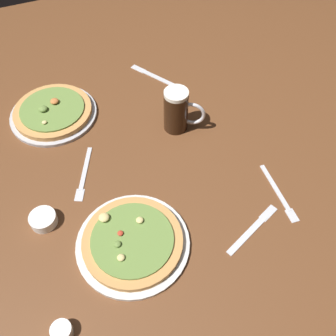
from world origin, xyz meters
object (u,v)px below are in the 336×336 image
object	(u,v)px
ramekin_sauce	(43,219)
knife_right	(253,229)
pizza_plate_far	(53,112)
fork_spare	(279,194)
beer_mug_dark	(177,111)
ramekin_butter	(62,331)
pizza_plate_near	(133,242)
fork_left	(84,174)
knife_spare	(155,76)

from	to	relation	value
ramekin_sauce	knife_right	bearing A→B (deg)	-24.67
pizza_plate_far	fork_spare	distance (m)	0.81
beer_mug_dark	knife_right	xyz separation A→B (m)	(0.04, -0.45, -0.07)
ramekin_butter	knife_right	xyz separation A→B (m)	(0.56, 0.07, -0.01)
pizza_plate_near	knife_right	size ratio (longest dim) A/B	1.54
pizza_plate_near	fork_left	world-z (taller)	pizza_plate_near
beer_mug_dark	ramekin_butter	size ratio (longest dim) A/B	3.10
beer_mug_dark	pizza_plate_far	bearing A→B (deg)	150.17
pizza_plate_near	knife_spare	size ratio (longest dim) A/B	1.51
pizza_plate_near	knife_spare	bearing A→B (deg)	63.80
beer_mug_dark	knife_spare	distance (m)	0.29
pizza_plate_near	ramekin_butter	size ratio (longest dim) A/B	6.13
pizza_plate_far	beer_mug_dark	xyz separation A→B (m)	(0.38, -0.22, 0.06)
beer_mug_dark	fork_spare	distance (m)	0.42
ramekin_butter	fork_left	bearing A→B (deg)	69.22
pizza_plate_near	beer_mug_dark	bearing A→B (deg)	51.53
pizza_plate_far	ramekin_butter	xyz separation A→B (m)	(-0.13, -0.73, -0.00)
fork_left	knife_spare	xyz separation A→B (m)	(0.38, 0.36, 0.00)
fork_spare	pizza_plate_far	bearing A→B (deg)	133.17
pizza_plate_far	fork_left	distance (m)	0.30
fork_left	ramekin_butter	bearing A→B (deg)	-110.78
pizza_plate_far	fork_spare	world-z (taller)	pizza_plate_far
pizza_plate_near	pizza_plate_far	size ratio (longest dim) A/B	1.03
ramekin_butter	knife_spare	xyz separation A→B (m)	(0.54, 0.79, -0.01)
beer_mug_dark	knife_right	bearing A→B (deg)	-84.82
fork_spare	knife_right	bearing A→B (deg)	-151.23
pizza_plate_near	knife_right	xyz separation A→B (m)	(0.33, -0.09, -0.01)
ramekin_butter	knife_right	world-z (taller)	ramekin_butter
fork_left	knife_right	size ratio (longest dim) A/B	0.98
pizza_plate_far	knife_spare	world-z (taller)	pizza_plate_far
pizza_plate_far	knife_right	bearing A→B (deg)	-57.63
pizza_plate_near	ramekin_sauce	bearing A→B (deg)	142.40
beer_mug_dark	ramekin_butter	distance (m)	0.73
pizza_plate_far	knife_spare	bearing A→B (deg)	8.37
fork_spare	knife_spare	distance (m)	0.67
fork_spare	knife_spare	world-z (taller)	same
ramekin_sauce	knife_right	world-z (taller)	ramekin_sauce
fork_spare	ramekin_butter	bearing A→B (deg)	-168.45
beer_mug_dark	fork_left	distance (m)	0.37
ramekin_sauce	ramekin_butter	size ratio (longest dim) A/B	1.50
pizza_plate_near	beer_mug_dark	size ratio (longest dim) A/B	1.98
ramekin_sauce	knife_right	xyz separation A→B (m)	(0.54, -0.25, -0.01)
pizza_plate_near	ramekin_sauce	size ratio (longest dim) A/B	4.10
beer_mug_dark	knife_spare	world-z (taller)	beer_mug_dark
pizza_plate_far	fork_spare	bearing A→B (deg)	-46.83
ramekin_butter	ramekin_sauce	bearing A→B (deg)	86.68
beer_mug_dark	fork_spare	world-z (taller)	beer_mug_dark
beer_mug_dark	knife_spare	xyz separation A→B (m)	(0.03, 0.28, -0.07)
ramekin_sauce	fork_left	distance (m)	0.19
fork_left	fork_spare	bearing A→B (deg)	-29.37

